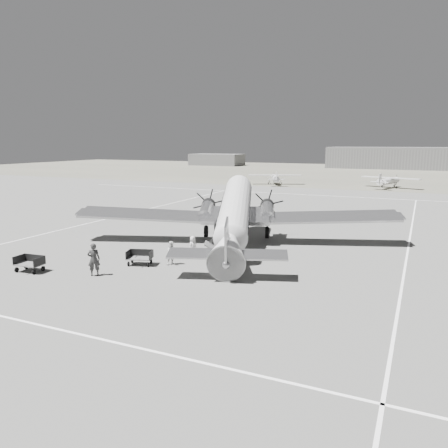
{
  "coord_description": "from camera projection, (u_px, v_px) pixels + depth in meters",
  "views": [
    {
      "loc": [
        12.6,
        -27.37,
        8.11
      ],
      "look_at": [
        -0.43,
        1.28,
        2.2
      ],
      "focal_mm": 35.0,
      "sensor_mm": 36.0,
      "label": 1
    }
  ],
  "objects": [
    {
      "name": "grass_infield",
      "position": [
        371.0,
        173.0,
        116.1
      ],
      "size": [
        260.0,
        90.0,
        0.01
      ],
      "primitive_type": "cube",
      "color": "#656355",
      "rests_on": "ground"
    },
    {
      "name": "taxi_line_left",
      "position": [
        110.0,
        218.0,
        47.38
      ],
      "size": [
        0.15,
        60.0,
        0.01
      ],
      "primitive_type": "cube",
      "color": "white",
      "rests_on": "ground"
    },
    {
      "name": "baggage_cart_near",
      "position": [
        140.0,
        258.0,
        29.23
      ],
      "size": [
        2.03,
        1.7,
        0.98
      ],
      "primitive_type": null,
      "rotation": [
        0.0,
        0.0,
        0.31
      ],
      "color": "#5B5B5B",
      "rests_on": "ground"
    },
    {
      "name": "dc3_airliner",
      "position": [
        235.0,
        215.0,
        33.75
      ],
      "size": [
        31.27,
        26.38,
        5.06
      ],
      "primitive_type": null,
      "rotation": [
        0.0,
        0.0,
        0.35
      ],
      "color": "#AAAAAD",
      "rests_on": "ground"
    },
    {
      "name": "baggage_cart_far",
      "position": [
        29.0,
        264.0,
        27.71
      ],
      "size": [
        1.88,
        1.4,
        1.01
      ],
      "primitive_type": null,
      "rotation": [
        0.0,
        0.0,
        0.08
      ],
      "color": "#5B5B5B",
      "rests_on": "ground"
    },
    {
      "name": "ground_crew",
      "position": [
        94.0,
        259.0,
        26.78
      ],
      "size": [
        0.9,
        0.84,
        2.06
      ],
      "primitive_type": "imported",
      "rotation": [
        0.0,
        0.0,
        3.78
      ],
      "color": "#292929",
      "rests_on": "ground"
    },
    {
      "name": "taxi_line_right",
      "position": [
        403.0,
        279.0,
        26.22
      ],
      "size": [
        0.15,
        80.0,
        0.01
      ],
      "primitive_type": "cube",
      "color": "white",
      "rests_on": "ground"
    },
    {
      "name": "taxi_line_near",
      "position": [
        85.0,
        335.0,
        18.58
      ],
      "size": [
        60.0,
        0.15,
        0.01
      ],
      "primitive_type": "cube",
      "color": "white",
      "rests_on": "ground"
    },
    {
      "name": "ground",
      "position": [
        222.0,
        258.0,
        31.11
      ],
      "size": [
        260.0,
        260.0,
        0.0
      ],
      "primitive_type": "plane",
      "color": "slate",
      "rests_on": "ground"
    },
    {
      "name": "light_plane_right",
      "position": [
        389.0,
        182.0,
        78.2
      ],
      "size": [
        12.71,
        11.43,
        2.19
      ],
      "primitive_type": null,
      "rotation": [
        0.0,
        0.0,
        -0.32
      ],
      "color": "silver",
      "rests_on": "ground"
    },
    {
      "name": "taxi_line_horizon",
      "position": [
        331.0,
        196.0,
        66.89
      ],
      "size": [
        90.0,
        0.15,
        0.01
      ],
      "primitive_type": "cube",
      "color": "white",
      "rests_on": "ground"
    },
    {
      "name": "light_plane_left",
      "position": [
        275.0,
        179.0,
        84.86
      ],
      "size": [
        12.75,
        11.69,
        2.15
      ],
      "primitive_type": null,
      "rotation": [
        0.0,
        0.0,
        0.39
      ],
      "color": "silver",
      "rests_on": "ground"
    },
    {
      "name": "ramp_agent",
      "position": [
        172.0,
        253.0,
        29.24
      ],
      "size": [
        0.94,
        0.99,
        1.61
      ],
      "primitive_type": "imported",
      "rotation": [
        0.0,
        0.0,
        1.0
      ],
      "color": "silver",
      "rests_on": "ground"
    },
    {
      "name": "shed_secondary",
      "position": [
        217.0,
        160.0,
        156.01
      ],
      "size": [
        18.0,
        10.0,
        4.0
      ],
      "primitive_type": "cube",
      "color": "#5B5B5B",
      "rests_on": "ground"
    },
    {
      "name": "passenger",
      "position": [
        193.0,
        247.0,
        31.17
      ],
      "size": [
        0.65,
        0.84,
        1.53
      ],
      "primitive_type": "imported",
      "rotation": [
        0.0,
        0.0,
        1.33
      ],
      "color": "silver",
      "rests_on": "ground"
    },
    {
      "name": "hangar_main",
      "position": [
        398.0,
        158.0,
        135.82
      ],
      "size": [
        42.0,
        14.0,
        6.6
      ],
      "color": "slate",
      "rests_on": "ground"
    }
  ]
}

